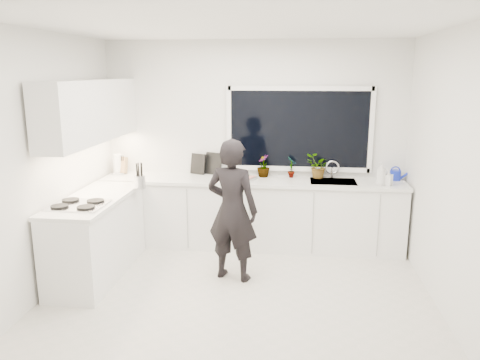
# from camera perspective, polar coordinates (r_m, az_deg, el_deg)

# --- Properties ---
(floor) EXTENTS (4.00, 3.50, 0.02)m
(floor) POSITION_cam_1_polar(r_m,az_deg,el_deg) (5.06, -0.19, -13.96)
(floor) COLOR beige
(floor) RESTS_ON ground
(wall_back) EXTENTS (4.00, 0.02, 2.70)m
(wall_back) POSITION_cam_1_polar(r_m,az_deg,el_deg) (6.33, 1.69, 4.53)
(wall_back) COLOR white
(wall_back) RESTS_ON ground
(wall_left) EXTENTS (0.02, 3.50, 2.70)m
(wall_left) POSITION_cam_1_polar(r_m,az_deg,el_deg) (5.23, -22.64, 1.71)
(wall_left) COLOR white
(wall_left) RESTS_ON ground
(wall_right) EXTENTS (0.02, 3.50, 2.70)m
(wall_right) POSITION_cam_1_polar(r_m,az_deg,el_deg) (4.80, 24.35, 0.62)
(wall_right) COLOR white
(wall_right) RESTS_ON ground
(ceiling) EXTENTS (4.00, 3.50, 0.02)m
(ceiling) POSITION_cam_1_polar(r_m,az_deg,el_deg) (4.53, -0.22, 18.41)
(ceiling) COLOR white
(ceiling) RESTS_ON wall_back
(window) EXTENTS (1.80, 0.02, 1.00)m
(window) POSITION_cam_1_polar(r_m,az_deg,el_deg) (6.24, 7.20, 6.17)
(window) COLOR black
(window) RESTS_ON wall_back
(base_cabinets_back) EXTENTS (3.92, 0.58, 0.88)m
(base_cabinets_back) POSITION_cam_1_polar(r_m,az_deg,el_deg) (6.23, 1.39, -4.20)
(base_cabinets_back) COLOR white
(base_cabinets_back) RESTS_ON floor
(base_cabinets_left) EXTENTS (0.58, 1.60, 0.88)m
(base_cabinets_left) POSITION_cam_1_polar(r_m,az_deg,el_deg) (5.62, -17.04, -6.75)
(base_cabinets_left) COLOR white
(base_cabinets_left) RESTS_ON floor
(countertop_back) EXTENTS (3.94, 0.62, 0.04)m
(countertop_back) POSITION_cam_1_polar(r_m,az_deg,el_deg) (6.10, 1.40, -0.10)
(countertop_back) COLOR silver
(countertop_back) RESTS_ON base_cabinets_back
(countertop_left) EXTENTS (0.62, 1.60, 0.04)m
(countertop_left) POSITION_cam_1_polar(r_m,az_deg,el_deg) (5.48, -17.36, -2.22)
(countertop_left) COLOR silver
(countertop_left) RESTS_ON base_cabinets_left
(upper_cabinets) EXTENTS (0.34, 2.10, 0.70)m
(upper_cabinets) POSITION_cam_1_polar(r_m,az_deg,el_deg) (5.69, -17.71, 8.03)
(upper_cabinets) COLOR white
(upper_cabinets) RESTS_ON wall_left
(sink) EXTENTS (0.58, 0.42, 0.14)m
(sink) POSITION_cam_1_polar(r_m,az_deg,el_deg) (6.11, 11.26, -0.61)
(sink) COLOR silver
(sink) RESTS_ON countertop_back
(faucet) EXTENTS (0.03, 0.03, 0.22)m
(faucet) POSITION_cam_1_polar(r_m,az_deg,el_deg) (6.27, 11.18, 1.24)
(faucet) COLOR silver
(faucet) RESTS_ON countertop_back
(stovetop) EXTENTS (0.56, 0.48, 0.03)m
(stovetop) POSITION_cam_1_polar(r_m,az_deg,el_deg) (5.18, -19.14, -2.84)
(stovetop) COLOR black
(stovetop) RESTS_ON countertop_left
(person) EXTENTS (0.66, 0.52, 1.60)m
(person) POSITION_cam_1_polar(r_m,az_deg,el_deg) (5.16, -0.95, -3.71)
(person) COLOR black
(person) RESTS_ON floor
(pizza_tray) EXTENTS (0.55, 0.48, 0.03)m
(pizza_tray) POSITION_cam_1_polar(r_m,az_deg,el_deg) (6.09, -0.43, 0.23)
(pizza_tray) COLOR silver
(pizza_tray) RESTS_ON countertop_back
(pizza) EXTENTS (0.50, 0.43, 0.01)m
(pizza) POSITION_cam_1_polar(r_m,az_deg,el_deg) (6.09, -0.43, 0.38)
(pizza) COLOR red
(pizza) RESTS_ON pizza_tray
(watering_can) EXTENTS (0.18, 0.18, 0.13)m
(watering_can) POSITION_cam_1_polar(r_m,az_deg,el_deg) (6.36, 18.39, 0.56)
(watering_can) COLOR #1325B2
(watering_can) RESTS_ON countertop_back
(paper_towel_roll) EXTENTS (0.14, 0.14, 0.26)m
(paper_towel_roll) POSITION_cam_1_polar(r_m,az_deg,el_deg) (6.60, -14.72, 1.81)
(paper_towel_roll) COLOR silver
(paper_towel_roll) RESTS_ON countertop_back
(knife_block) EXTENTS (0.14, 0.11, 0.22)m
(knife_block) POSITION_cam_1_polar(r_m,az_deg,el_deg) (6.62, -14.21, 1.70)
(knife_block) COLOR olive
(knife_block) RESTS_ON countertop_back
(utensil_crock) EXTENTS (0.16, 0.16, 0.16)m
(utensil_crock) POSITION_cam_1_polar(r_m,az_deg,el_deg) (5.73, -12.10, -0.24)
(utensil_crock) COLOR #AFB0B4
(utensil_crock) RESTS_ON countertop_left
(picture_frame_large) EXTENTS (0.21, 0.10, 0.28)m
(picture_frame_large) POSITION_cam_1_polar(r_m,az_deg,el_deg) (6.42, -5.15, 1.97)
(picture_frame_large) COLOR black
(picture_frame_large) RESTS_ON countertop_back
(picture_frame_small) EXTENTS (0.24, 0.11, 0.30)m
(picture_frame_small) POSITION_cam_1_polar(r_m,az_deg,el_deg) (6.38, -3.27, 2.02)
(picture_frame_small) COLOR black
(picture_frame_small) RESTS_ON countertop_back
(herb_plants) EXTENTS (0.99, 0.33, 0.31)m
(herb_plants) POSITION_cam_1_polar(r_m,az_deg,el_deg) (6.21, 7.45, 1.66)
(herb_plants) COLOR #26662D
(herb_plants) RESTS_ON countertop_back
(soap_bottles) EXTENTS (0.21, 0.13, 0.29)m
(soap_bottles) POSITION_cam_1_polar(r_m,az_deg,el_deg) (6.01, 17.08, 0.61)
(soap_bottles) COLOR #D8BF66
(soap_bottles) RESTS_ON countertop_back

